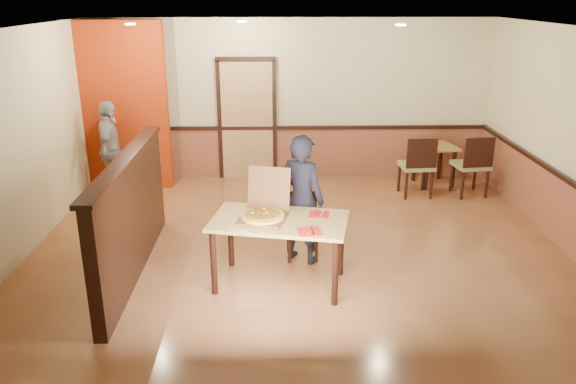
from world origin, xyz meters
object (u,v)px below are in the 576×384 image
side_table (434,155)px  condiment (431,139)px  pizza_box (264,213)px  diner (302,199)px  diner_chair (302,222)px  side_chair_left (418,164)px  passerby (110,149)px  side_chair_right (473,163)px  main_table (279,228)px

side_table → condiment: size_ratio=5.10×
pizza_box → diner: bearing=66.7°
diner_chair → diner: size_ratio=0.51×
side_table → condiment: bearing=108.0°
side_chair_left → diner: bearing=44.8°
diner_chair → passerby: size_ratio=0.52×
side_chair_right → pizza_box: size_ratio=1.51×
side_chair_right → condiment: 0.93m
passerby → main_table: bearing=-144.6°
side_chair_right → side_table: 0.78m
diner_chair → side_chair_right: bearing=35.5°
pizza_box → passerby: bearing=144.2°
main_table → side_table: size_ratio=2.14×
diner_chair → pizza_box: bearing=-123.8°
passerby → pizza_box: passerby is taller
side_chair_right → diner: (-2.91, -2.29, 0.25)m
passerby → condiment: passerby is taller
side_table → diner: 3.81m
main_table → side_table: bearing=63.8°
side_chair_left → diner_chair: bearing=43.2°
pizza_box → side_table: bearing=64.7°
side_chair_left → pizza_box: 3.79m
side_chair_left → side_chair_right: 0.91m
diner_chair → side_table: diner_chair is taller
side_chair_left → side_table: bearing=-129.4°
diner → pizza_box: size_ratio=2.37×
diner → condiment: size_ratio=10.81×
main_table → diner: (0.28, 0.62, 0.12)m
side_table → side_chair_left: bearing=-125.4°
condiment → main_table: bearing=-126.2°
main_table → pizza_box: 0.25m
side_chair_right → side_table: size_ratio=1.35×
side_table → passerby: bearing=-175.4°
side_chair_left → side_chair_right: bearing=176.0°
side_chair_right → diner: bearing=30.3°
side_chair_left → passerby: bearing=-6.1°
pizza_box → side_chair_right: bearing=54.9°
side_chair_right → passerby: bearing=-9.7°
condiment → side_chair_right: bearing=-56.3°
side_table → condiment: condiment is taller
side_chair_left → condiment: (0.40, 0.75, 0.22)m
diner_chair → pizza_box: 0.96m
main_table → condiment: size_ratio=10.94×
side_chair_right → condiment: size_ratio=6.88×
main_table → diner_chair: bearing=80.4°
diner → condiment: (2.41, 3.04, -0.03)m
side_chair_right → pizza_box: pizza_box is taller
main_table → condiment: condiment is taller
main_table → passerby: bearing=142.7°
diner_chair → passerby: 3.83m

